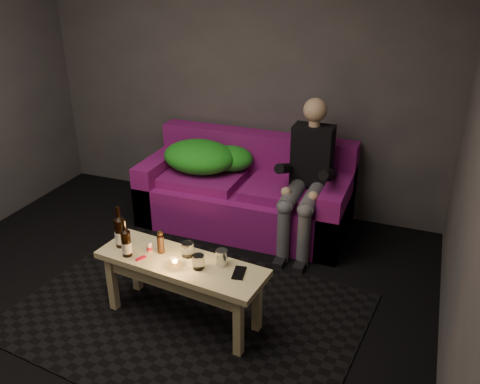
# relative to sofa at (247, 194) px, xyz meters

# --- Properties ---
(floor) EXTENTS (4.50, 4.50, 0.00)m
(floor) POSITION_rel_sofa_xyz_m (-0.23, -1.82, -0.30)
(floor) COLOR black
(floor) RESTS_ON ground
(room) EXTENTS (4.50, 4.50, 4.50)m
(room) POSITION_rel_sofa_xyz_m (-0.23, -1.35, 1.35)
(room) COLOR silver
(room) RESTS_ON ground
(rug) EXTENTS (2.54, 1.97, 0.01)m
(rug) POSITION_rel_sofa_xyz_m (0.08, -1.45, -0.29)
(rug) COLOR black
(rug) RESTS_ON floor
(sofa) EXTENTS (1.90, 0.86, 0.82)m
(sofa) POSITION_rel_sofa_xyz_m (0.00, 0.00, 0.00)
(sofa) COLOR #7B106B
(sofa) RESTS_ON floor
(green_blanket) EXTENTS (0.84, 0.57, 0.29)m
(green_blanket) POSITION_rel_sofa_xyz_m (-0.41, -0.01, 0.32)
(green_blanket) COLOR #21971B
(green_blanket) RESTS_ON sofa
(person) EXTENTS (0.34, 0.79, 1.27)m
(person) POSITION_rel_sofa_xyz_m (0.60, -0.15, 0.36)
(person) COLOR black
(person) RESTS_ON sofa
(coffee_table) EXTENTS (1.22, 0.51, 0.48)m
(coffee_table) POSITION_rel_sofa_xyz_m (0.08, -1.50, 0.10)
(coffee_table) COLOR #D4C47C
(coffee_table) RESTS_ON rug
(beer_bottle_a) EXTENTS (0.08, 0.08, 0.30)m
(beer_bottle_a) POSITION_rel_sofa_xyz_m (-0.39, -1.48, 0.30)
(beer_bottle_a) COLOR black
(beer_bottle_a) RESTS_ON coffee_table
(beer_bottle_b) EXTENTS (0.07, 0.07, 0.27)m
(beer_bottle_b) POSITION_rel_sofa_xyz_m (-0.28, -1.57, 0.29)
(beer_bottle_b) COLOR black
(beer_bottle_b) RESTS_ON coffee_table
(salt_shaker) EXTENTS (0.04, 0.04, 0.08)m
(salt_shaker) POSITION_rel_sofa_xyz_m (-0.17, -1.47, 0.22)
(salt_shaker) COLOR silver
(salt_shaker) RESTS_ON coffee_table
(pepper_mill) EXTENTS (0.05, 0.05, 0.13)m
(pepper_mill) POSITION_rel_sofa_xyz_m (-0.09, -1.45, 0.25)
(pepper_mill) COLOR black
(pepper_mill) RESTS_ON coffee_table
(tumbler_back) EXTENTS (0.10, 0.10, 0.10)m
(tumbler_back) POSITION_rel_sofa_xyz_m (0.10, -1.43, 0.24)
(tumbler_back) COLOR white
(tumbler_back) RESTS_ON coffee_table
(tealight) EXTENTS (0.06, 0.06, 0.05)m
(tealight) POSITION_rel_sofa_xyz_m (0.08, -1.57, 0.21)
(tealight) COLOR white
(tealight) RESTS_ON coffee_table
(tumbler_front) EXTENTS (0.09, 0.09, 0.10)m
(tumbler_front) POSITION_rel_sofa_xyz_m (0.23, -1.54, 0.24)
(tumbler_front) COLOR white
(tumbler_front) RESTS_ON coffee_table
(steel_cup) EXTENTS (0.10, 0.10, 0.11)m
(steel_cup) POSITION_rel_sofa_xyz_m (0.36, -1.44, 0.24)
(steel_cup) COLOR silver
(steel_cup) RESTS_ON coffee_table
(smartphone) EXTENTS (0.10, 0.16, 0.01)m
(smartphone) POSITION_rel_sofa_xyz_m (0.50, -1.50, 0.19)
(smartphone) COLOR black
(smartphone) RESTS_ON coffee_table
(red_lighter) EXTENTS (0.05, 0.07, 0.01)m
(red_lighter) POSITION_rel_sofa_xyz_m (-0.18, -1.58, 0.19)
(red_lighter) COLOR #B40B26
(red_lighter) RESTS_ON coffee_table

